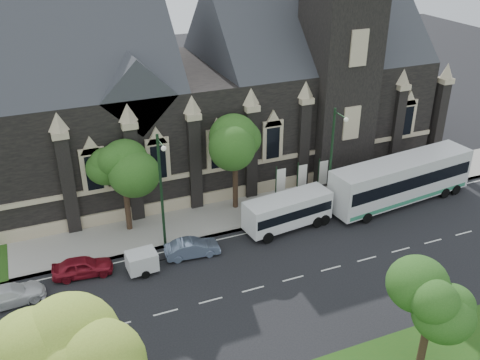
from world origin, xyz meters
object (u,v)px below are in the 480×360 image
car_far_white (9,295)px  tree_walk_left (125,163)px  tree_park_east (434,294)px  street_lamp_mid (162,186)px  banner_flag_center (300,180)px  shuttle_bus (288,210)px  banner_flag_left (279,184)px  car_far_red (82,267)px  tour_coach (401,179)px  street_lamp_near (333,155)px  sedan (192,248)px  tree_walk_right (237,143)px  banner_flag_right (321,175)px  box_trailer (142,261)px

car_far_white → tree_walk_left: bearing=-62.3°
tree_park_east → street_lamp_mid: bearing=121.8°
banner_flag_center → tree_park_east: bearing=-96.6°
shuttle_bus → banner_flag_center: bearing=41.3°
banner_flag_left → car_far_red: 16.86m
banner_flag_left → shuttle_bus: size_ratio=0.55×
tour_coach → shuttle_bus: bearing=174.3°
banner_flag_left → tour_coach: bearing=-15.7°
car_far_red → street_lamp_near: bearing=-80.4°
shuttle_bus → tour_coach: bearing=-6.2°
shuttle_bus → sedan: size_ratio=1.84×
shuttle_bus → street_lamp_near: bearing=6.6°
tree_walk_right → banner_flag_center: tree_walk_right is taller
tree_walk_left → shuttle_bus: tree_walk_left is taller
street_lamp_near → shuttle_bus: (-4.37, -1.03, -3.52)m
banner_flag_right → car_far_red: banner_flag_right is taller
banner_flag_right → tour_coach: size_ratio=0.29×
tree_walk_right → street_lamp_mid: size_ratio=0.87×
banner_flag_left → car_far_white: bearing=-168.6°
street_lamp_mid → tour_coach: street_lamp_mid is taller
tree_walk_right → street_lamp_near: street_lamp_near is taller
banner_flag_center → tour_coach: bearing=-19.3°
tour_coach → shuttle_bus: size_ratio=1.88×
tour_coach → car_far_red: size_ratio=3.37×
street_lamp_near → banner_flag_left: street_lamp_near is taller
banner_flag_right → car_far_red: (-20.49, -3.07, -1.69)m
street_lamp_mid → car_far_red: size_ratio=2.20×
banner_flag_left → car_far_red: bearing=-169.5°
tree_walk_right → box_trailer: size_ratio=2.61×
tree_park_east → car_far_red: tree_park_east is taller
tree_walk_right → box_trailer: tree_walk_right is taller
street_lamp_mid → banner_flag_right: bearing=7.6°
banner_flag_right → car_far_red: bearing=-171.5°
banner_flag_center → banner_flag_left: bearing=180.0°
banner_flag_right → shuttle_bus: (-4.65, -2.94, -0.79)m
banner_flag_left → tree_park_east: bearing=-90.3°
tree_park_east → car_far_white: tree_park_east is taller
car_far_white → car_far_red: bearing=-81.0°
car_far_red → shuttle_bus: bearing=-83.2°
tree_walk_right → banner_flag_left: tree_walk_right is taller
banner_flag_center → shuttle_bus: (-2.65, -2.94, -0.79)m
banner_flag_right → car_far_red: size_ratio=0.98×
street_lamp_mid → banner_flag_right: (14.29, 1.91, -2.73)m
street_lamp_mid → banner_flag_center: street_lamp_mid is taller
banner_flag_center → banner_flag_right: (2.00, 0.00, 0.00)m
tree_walk_right → tour_coach: bearing=-19.0°
banner_flag_center → banner_flag_right: size_ratio=1.00×
banner_flag_left → sedan: banner_flag_left is taller
tree_park_east → tree_walk_right: (-2.96, 20.04, 1.20)m
car_far_red → car_far_white: bearing=110.8°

